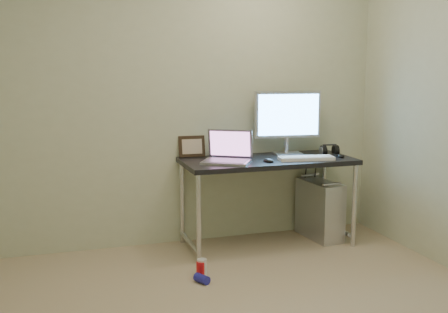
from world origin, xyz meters
TOP-DOWN VIEW (x-y plane):
  - wall_back at (0.00, 1.75)m, footprint 3.50×0.02m
  - desk at (0.65, 1.43)m, footprint 1.44×0.63m
  - tower_computer at (1.17, 1.47)m, footprint 0.26×0.51m
  - cable_a at (1.12, 1.70)m, footprint 0.01×0.16m
  - cable_b at (1.21, 1.68)m, footprint 0.02×0.11m
  - can_red at (-0.10, 0.88)m, footprint 0.09×0.09m
  - can_white at (-0.08, 0.89)m, footprint 0.09×0.09m
  - can_blue at (-0.12, 0.77)m, footprint 0.11×0.13m
  - laptop at (0.28, 1.39)m, footprint 0.47×0.45m
  - monitor at (0.90, 1.60)m, footprint 0.59×0.20m
  - keyboard at (0.93, 1.29)m, footprint 0.47×0.21m
  - mouse_right at (1.27, 1.32)m, footprint 0.09×0.12m
  - mouse_left at (0.59, 1.29)m, footprint 0.09×0.12m
  - headphones at (1.27, 1.52)m, footprint 0.16×0.10m
  - picture_frame at (0.06, 1.72)m, footprint 0.23×0.08m
  - webcam at (0.25, 1.70)m, footprint 0.04×0.03m

SIDE VIEW (x-z plane):
  - can_blue at x=-0.12m, z-range 0.00..0.06m
  - can_red at x=-0.10m, z-range 0.00..0.12m
  - can_white at x=-0.08m, z-range 0.00..0.13m
  - tower_computer at x=1.17m, z-range -0.02..0.53m
  - cable_b at x=1.21m, z-range 0.02..0.74m
  - cable_a at x=1.12m, z-range 0.06..0.74m
  - desk at x=0.65m, z-range 0.29..1.04m
  - keyboard at x=0.93m, z-range 0.75..0.78m
  - mouse_right at x=1.27m, z-range 0.75..0.78m
  - mouse_left at x=0.59m, z-range 0.75..0.79m
  - headphones at x=1.27m, z-range 0.73..0.83m
  - laptop at x=0.28m, z-range 0.68..0.94m
  - webcam at x=0.25m, z-range 0.78..0.89m
  - picture_frame at x=0.06m, z-range 0.75..0.93m
  - monitor at x=0.90m, z-range 0.80..1.35m
  - wall_back at x=0.00m, z-range 0.00..2.50m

